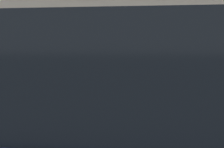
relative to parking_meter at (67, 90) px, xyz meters
name	(u,v)px	position (x,y,z in m)	size (l,w,h in m)	color
parking_meter	(67,90)	(0.00, 0.00, 0.00)	(0.16, 0.17, 1.39)	slate
pedestrian_at_meter	(132,100)	(0.66, 0.23, -0.11)	(0.56, 0.58, 1.57)	slate
background_railing	(86,87)	(-0.34, 2.11, -0.18)	(24.06, 0.06, 1.15)	gray
backdrop_wall	(120,52)	(-0.34, 5.25, 0.34)	(32.00, 0.50, 2.90)	#ADA38E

